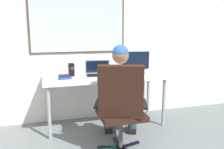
{
  "coord_description": "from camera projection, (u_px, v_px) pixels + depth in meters",
  "views": [
    {
      "loc": [
        -0.57,
        -1.12,
        1.42
      ],
      "look_at": [
        0.27,
        1.77,
        0.83
      ],
      "focal_mm": 38.3,
      "sensor_mm": 36.0,
      "label": 1
    }
  ],
  "objects": [
    {
      "name": "wall_rear",
      "position": [
        80.0,
        27.0,
        3.59
      ],
      "size": [
        5.52,
        0.08,
        2.85
      ],
      "color": "silver",
      "rests_on": "ground"
    },
    {
      "name": "desk",
      "position": [
        105.0,
        80.0,
        3.45
      ],
      "size": [
        1.75,
        0.66,
        0.74
      ],
      "color": "gray",
      "rests_on": "ground"
    },
    {
      "name": "office_chair",
      "position": [
        121.0,
        105.0,
        2.64
      ],
      "size": [
        0.67,
        0.63,
        1.05
      ],
      "color": "black",
      "rests_on": "ground"
    },
    {
      "name": "person_seated",
      "position": [
        120.0,
        93.0,
        2.88
      ],
      "size": [
        0.67,
        0.85,
        1.24
      ],
      "color": "#203E4C",
      "rests_on": "ground"
    },
    {
      "name": "crt_monitor",
      "position": [
        134.0,
        61.0,
        3.55
      ],
      "size": [
        0.46,
        0.27,
        0.36
      ],
      "color": "beige",
      "rests_on": "desk"
    },
    {
      "name": "laptop",
      "position": [
        98.0,
        71.0,
        3.46
      ],
      "size": [
        0.39,
        0.36,
        0.22
      ],
      "color": "#8098A0",
      "rests_on": "desk"
    },
    {
      "name": "wine_glass",
      "position": [
        117.0,
        70.0,
        3.3
      ],
      "size": [
        0.09,
        0.09,
        0.15
      ],
      "color": "silver",
      "rests_on": "desk"
    },
    {
      "name": "desk_speaker",
      "position": [
        71.0,
        70.0,
        3.41
      ],
      "size": [
        0.08,
        0.1,
        0.18
      ],
      "color": "black",
      "rests_on": "desk"
    },
    {
      "name": "book_stack",
      "position": [
        64.0,
        77.0,
        3.21
      ],
      "size": [
        0.17,
        0.15,
        0.06
      ],
      "color": "#1E4B9B",
      "rests_on": "desk"
    }
  ]
}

